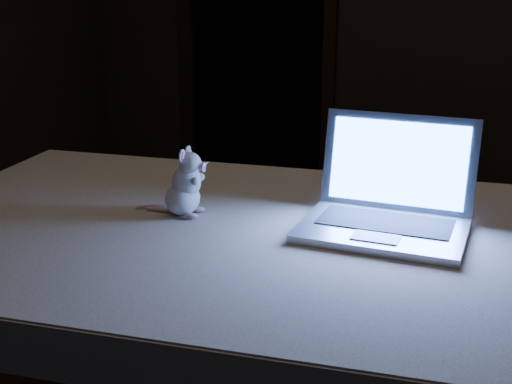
% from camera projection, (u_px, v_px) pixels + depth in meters
% --- Properties ---
extents(doorway, '(1.06, 0.36, 2.13)m').
position_uv_depth(doorway, '(257.00, 33.00, 4.45)').
color(doorway, black).
rests_on(doorway, back_wall).
extents(table, '(1.61, 1.08, 0.84)m').
position_uv_depth(table, '(227.00, 374.00, 1.84)').
color(table, black).
rests_on(table, floor).
extents(tablecloth, '(1.74, 1.22, 0.11)m').
position_uv_depth(tablecloth, '(247.00, 243.00, 1.75)').
color(tablecloth, beige).
rests_on(tablecloth, table).
extents(laptop, '(0.41, 0.36, 0.27)m').
position_uv_depth(laptop, '(385.00, 182.00, 1.61)').
color(laptop, '#A7A7AB').
rests_on(laptop, tablecloth).
extents(plush_mouse, '(0.15, 0.15, 0.18)m').
position_uv_depth(plush_mouse, '(182.00, 182.00, 1.76)').
color(plush_mouse, silver).
rests_on(plush_mouse, tablecloth).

